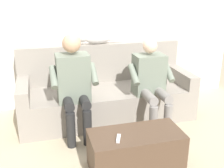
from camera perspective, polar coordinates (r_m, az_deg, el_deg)
The scene contains 8 objects.
ground_plane at distance 3.23m, azimuth 1.94°, elevation -11.86°, with size 8.00×8.00×0.00m, color tan.
back_wall at distance 4.01m, azimuth -3.31°, elevation 14.56°, with size 4.23×0.06×2.66m, color silver.
couch at distance 3.73m, azimuth -1.28°, elevation -2.12°, with size 2.21×0.81×0.93m.
coffee_table at distance 2.76m, azimuth 4.82°, elevation -13.32°, with size 0.88×0.43×0.38m.
person_left_seated at distance 3.40m, azimuth 7.92°, elevation 0.82°, with size 0.52×0.59×1.09m.
person_right_seated at distance 3.18m, azimuth -7.76°, elevation 0.57°, with size 0.52×0.52×1.18m.
cat_on_backrest at distance 3.77m, azimuth -3.59°, elevation 9.34°, with size 0.60×0.15×0.17m.
remote_white at distance 2.55m, azimuth 1.32°, elevation -11.00°, with size 0.12×0.03×0.03m, color white.
Camera 1 is at (0.81, 3.23, 1.70)m, focal length 45.00 mm.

